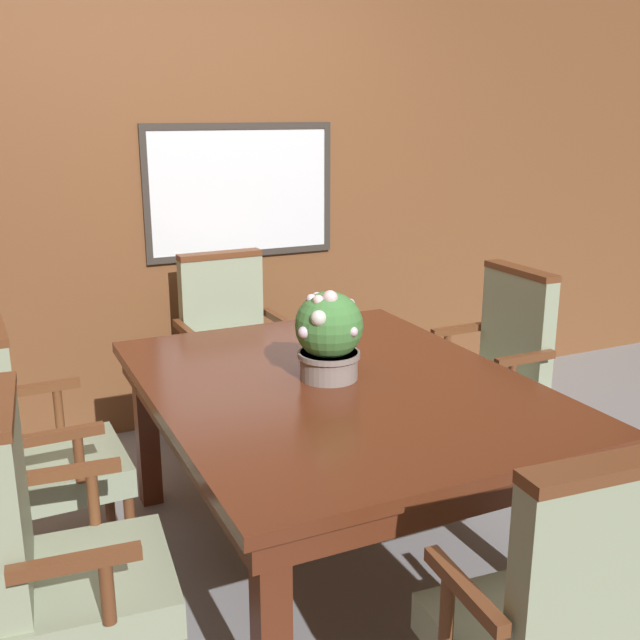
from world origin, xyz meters
name	(u,v)px	position (x,y,z in m)	size (l,w,h in m)	color
ground_plane	(301,575)	(0.00, 0.00, 0.00)	(14.00, 14.00, 0.00)	gray
wall_back	(175,206)	(0.00, 1.66, 1.23)	(7.20, 0.08, 2.45)	brown
dining_table	(337,404)	(0.18, 0.06, 0.65)	(1.34, 1.71, 0.74)	#562614
chair_right_far	(496,365)	(1.21, 0.42, 0.54)	(0.46, 0.54, 1.01)	brown
chair_head_near	(562,618)	(0.18, -1.15, 0.54)	(0.56, 0.49, 1.01)	brown
chair_left_near	(58,553)	(-0.88, -0.35, 0.54)	(0.50, 0.56, 1.01)	brown
chair_head_far	(230,343)	(0.17, 1.30, 0.54)	(0.55, 0.47, 1.01)	brown
chair_left_far	(37,441)	(-0.86, 0.44, 0.54)	(0.47, 0.54, 1.01)	brown
potted_plant	(329,335)	(0.16, 0.10, 0.91)	(0.27, 0.26, 0.35)	gray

